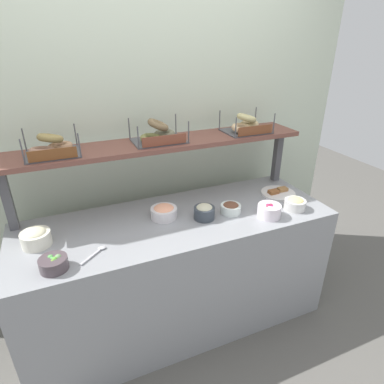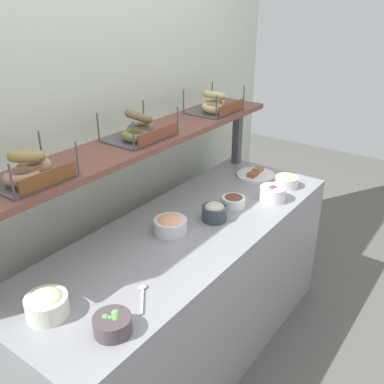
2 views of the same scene
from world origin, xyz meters
TOP-DOWN VIEW (x-y plane):
  - ground_plane at (0.00, 0.00)m, footprint 8.00×8.00m
  - back_wall at (0.00, 0.55)m, footprint 3.20×0.06m
  - deli_counter at (0.00, 0.00)m, footprint 2.00×0.70m
  - shelf_riser_right at (0.94, 0.27)m, footprint 0.05×0.05m
  - upper_shelf at (0.00, 0.27)m, footprint 1.96×0.32m
  - bowl_lox_spread at (-0.07, 0.04)m, footprint 0.17×0.17m
  - bowl_chocolate_spread at (0.35, -0.07)m, footprint 0.13×0.13m
  - bowl_tuna_salad at (0.16, -0.06)m, footprint 0.13×0.13m
  - bowl_beet_salad at (0.55, -0.21)m, footprint 0.15×0.15m
  - bowl_potato_salad at (-0.81, 0.03)m, footprint 0.16×0.16m
  - bowl_egg_salad at (0.76, -0.19)m, footprint 0.14×0.14m
  - bowl_veggie_mix at (-0.73, -0.23)m, footprint 0.14×0.14m
  - serving_plate_white at (0.80, 0.04)m, footprint 0.25×0.25m
  - serving_spoon_near_plate at (-0.52, -0.17)m, footprint 0.15×0.12m
  - bagel_basket_everything at (-0.65, 0.26)m, footprint 0.30×0.27m
  - bagel_basket_poppy at (-0.02, 0.27)m, footprint 0.33×0.25m
  - bagel_basket_plain at (0.62, 0.26)m, footprint 0.31×0.25m

SIDE VIEW (x-z plane):
  - ground_plane at x=0.00m, z-range 0.00..0.00m
  - deli_counter at x=0.00m, z-range 0.00..0.85m
  - serving_spoon_near_plate at x=-0.52m, z-range 0.85..0.86m
  - serving_plate_white at x=0.80m, z-range 0.84..0.88m
  - bowl_chocolate_spread at x=0.35m, z-range 0.85..0.92m
  - bowl_veggie_mix at x=-0.73m, z-range 0.85..0.92m
  - bowl_egg_salad at x=0.76m, z-range 0.85..0.93m
  - bowl_lox_spread at x=-0.07m, z-range 0.85..0.94m
  - bowl_beet_salad at x=0.55m, z-range 0.85..0.94m
  - bowl_tuna_salad at x=0.16m, z-range 0.85..0.95m
  - bowl_potato_salad at x=-0.81m, z-range 0.85..0.95m
  - shelf_riser_right at x=0.94m, z-range 0.85..1.25m
  - back_wall at x=0.00m, z-range 0.00..2.40m
  - upper_shelf at x=0.00m, z-range 1.25..1.28m
  - bagel_basket_everything at x=-0.65m, z-range 1.26..1.40m
  - bagel_basket_poppy at x=-0.02m, z-range 1.25..1.40m
  - bagel_basket_plain at x=0.62m, z-range 1.26..1.40m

